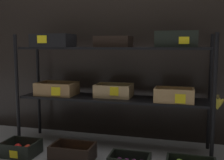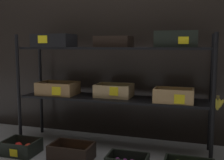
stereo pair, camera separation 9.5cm
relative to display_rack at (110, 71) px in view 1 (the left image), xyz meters
The scene contains 5 objects.
ground_plane 0.72m from the display_rack, ahead, with size 10.00×10.00×0.00m, color gray.
storefront_wall 0.48m from the display_rack, 87.90° to the left, with size 4.16×0.12×1.99m, color black.
display_rack is the anchor object (origin of this frame).
crate_ground_apple_red 1.06m from the display_rack, 151.13° to the right, with size 0.30×0.25×0.12m.
crate_ground_tangerine 0.80m from the display_rack, 120.90° to the right, with size 0.36×0.23×0.14m.
Camera 1 is at (0.66, -2.43, 0.97)m, focal length 44.09 mm.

